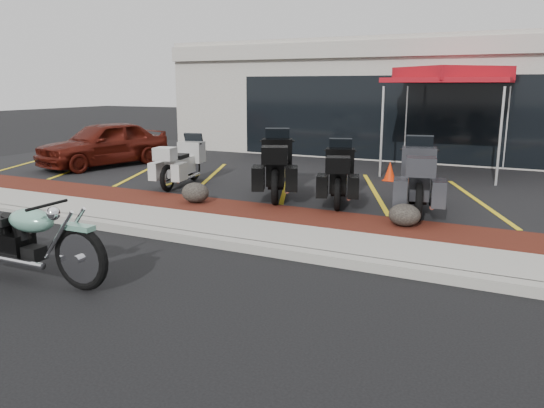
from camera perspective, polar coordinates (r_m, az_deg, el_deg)
The scene contains 16 objects.
ground at distance 7.19m, azimuth -1.23°, elevation -7.77°, with size 90.00×90.00×0.00m, color black.
curb at distance 7.93m, azimuth 1.78°, elevation -5.23°, with size 24.00×0.25×0.15m, color gray.
sidewalk at distance 8.55m, azimuth 3.73°, elevation -3.92°, with size 24.00×1.20×0.15m, color gray.
mulch_bed at distance 9.62m, azimuth 6.49°, elevation -2.05°, with size 24.00×1.20×0.16m, color #39120D.
upper_lot at distance 14.72m, azimuth 13.68°, elevation 2.78°, with size 26.00×9.60×0.15m, color black.
dealership_building at distance 20.69m, azimuth 17.91°, elevation 10.68°, with size 18.00×8.16×4.00m.
boulder_left at distance 10.93m, azimuth -8.25°, elevation 1.22°, with size 0.58×0.49×0.41m, color black.
boulder_mid at distance 9.29m, azimuth 14.07°, elevation -1.16°, with size 0.54×0.45×0.39m, color black.
hero_cruiser at distance 6.94m, azimuth -19.92°, elevation -4.56°, with size 3.11×0.79×1.10m, color #659E88, non-canonical shape.
touring_white at distance 13.50m, azimuth -8.42°, elevation 5.04°, with size 2.06×0.79×1.20m, color beige, non-canonical shape.
touring_black_front at distance 12.30m, azimuth 0.58°, elevation 4.94°, with size 2.43×0.93×1.41m, color black, non-canonical shape.
touring_black_mid at distance 11.67m, azimuth 7.32°, elevation 4.01°, with size 2.15×0.82×1.25m, color black, non-canonical shape.
touring_grey at distance 11.26m, azimuth 15.43°, elevation 3.67°, with size 2.37×0.90×1.38m, color #2F2F34, non-canonical shape.
parked_car at distance 16.56m, azimuth -17.64°, elevation 6.21°, with size 1.57×3.91×1.33m, color #4A110A.
traffic_cone at distance 13.72m, azimuth 12.57°, elevation 3.48°, with size 0.30×0.30×0.48m, color red.
popup_canopy at distance 15.22m, azimuth 18.68°, elevation 12.83°, with size 4.00×4.00×2.84m.
Camera 1 is at (3.12, -5.97, 2.51)m, focal length 35.00 mm.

